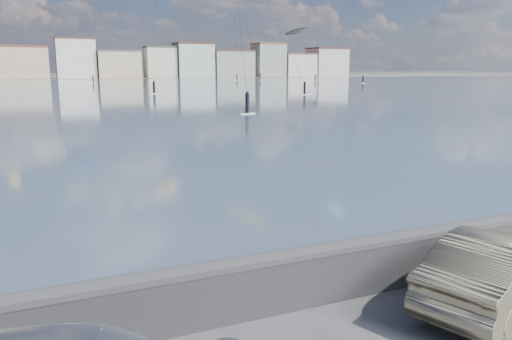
{
  "coord_description": "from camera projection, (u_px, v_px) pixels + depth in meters",
  "views": [
    {
      "loc": [
        -2.66,
        -4.39,
        4.1
      ],
      "look_at": [
        1.0,
        4.0,
        2.2
      ],
      "focal_mm": 35.0,
      "sensor_mm": 36.0,
      "label": 1
    }
  ],
  "objects": [
    {
      "name": "bay_water",
      "position": [
        53.0,
        90.0,
        87.93
      ],
      "size": [
        500.0,
        177.0,
        0.0
      ],
      "primitive_type": "cube",
      "color": "#3A4F61",
      "rests_on": "ground"
    },
    {
      "name": "far_shore_strip",
      "position": [
        43.0,
        78.0,
        185.31
      ],
      "size": [
        500.0,
        60.0,
        0.0
      ],
      "primitive_type": "cube",
      "color": "#4C473D",
      "rests_on": "ground"
    },
    {
      "name": "seawall",
      "position": [
        232.0,
        287.0,
        8.12
      ],
      "size": [
        400.0,
        0.36,
        1.08
      ],
      "color": "#28282B",
      "rests_on": "ground"
    },
    {
      "name": "far_buildings",
      "position": [
        46.0,
        61.0,
        172.03
      ],
      "size": [
        240.79,
        13.26,
        14.6
      ],
      "color": "gray",
      "rests_on": "ground"
    },
    {
      "name": "car_champagne",
      "position": [
        498.0,
        269.0,
        8.69
      ],
      "size": [
        4.17,
        2.68,
        1.3
      ],
      "primitive_type": "imported",
      "rotation": [
        0.0,
        0.0,
        1.93
      ],
      "color": "tan",
      "rests_on": "ground"
    },
    {
      "name": "kitesurfer_2",
      "position": [
        297.0,
        32.0,
        148.48
      ],
      "size": [
        8.16,
        12.24,
        16.43
      ],
      "color": "black",
      "rests_on": "ground"
    }
  ]
}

